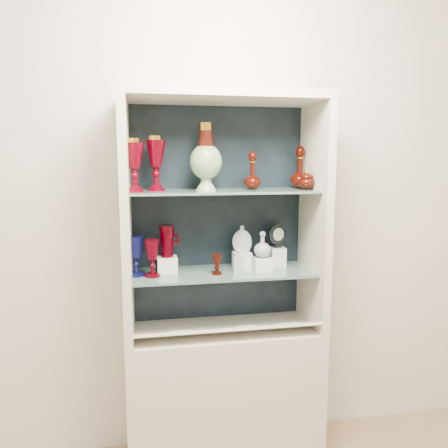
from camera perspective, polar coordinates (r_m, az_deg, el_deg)
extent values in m
cube|color=beige|center=(2.40, -0.95, 3.12)|extent=(3.50, 0.02, 2.80)
cube|color=beige|center=(2.50, 0.00, -21.44)|extent=(1.00, 0.40, 0.75)
cube|color=black|center=(2.38, -0.83, 1.25)|extent=(0.98, 0.02, 1.15)
cube|color=beige|center=(2.16, -12.63, 0.32)|extent=(0.04, 0.40, 1.15)
cube|color=beige|center=(2.33, 11.70, 0.92)|extent=(0.04, 0.40, 1.15)
cube|color=beige|center=(2.19, 0.00, 16.24)|extent=(1.00, 0.40, 0.04)
cube|color=slate|center=(2.27, -0.09, -6.34)|extent=(0.92, 0.34, 0.01)
cube|color=slate|center=(2.20, -0.09, 4.31)|extent=(0.92, 0.34, 0.01)
cube|color=beige|center=(2.23, 0.53, -13.76)|extent=(0.92, 0.17, 0.09)
cube|color=white|center=(2.30, 8.13, -12.77)|extent=(0.10, 0.06, 0.03)
cube|color=white|center=(2.19, -5.65, -13.75)|extent=(0.10, 0.06, 0.03)
cube|color=white|center=(2.24, 2.65, -13.25)|extent=(0.10, 0.06, 0.03)
cube|color=silver|center=(2.26, -7.41, -5.28)|extent=(0.10, 0.10, 0.08)
cube|color=silver|center=(2.31, 2.35, -4.76)|extent=(0.09, 0.09, 0.09)
cube|color=silver|center=(2.28, 5.01, -5.23)|extent=(0.09, 0.09, 0.07)
cube|color=silver|center=(2.39, 6.96, -4.23)|extent=(0.08, 0.08, 0.10)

